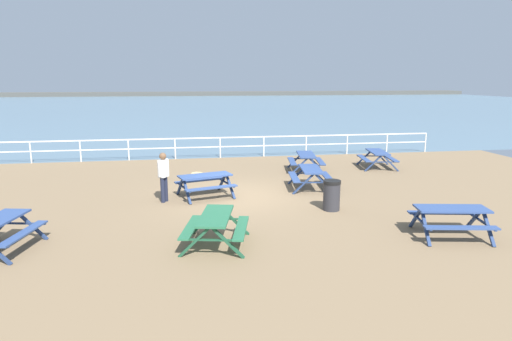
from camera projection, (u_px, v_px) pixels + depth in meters
ground_plane at (239, 199)px, 15.43m from camera, size 30.00×24.00×0.20m
sea_band at (195, 106)px, 66.36m from camera, size 142.00×90.00×0.01m
distant_shoreline at (190, 96)px, 107.89m from camera, size 142.00×6.00×1.80m
seaward_railing at (220, 143)px, 22.74m from camera, size 23.07×0.07×1.08m
picnic_table_near_left at (451, 215)px, 11.35m from camera, size 2.05×1.82×0.80m
picnic_table_near_right at (205, 180)px, 15.22m from camera, size 2.15×1.95×0.80m
picnic_table_far_left at (377, 155)px, 20.17m from camera, size 1.78×2.02×0.80m
picnic_table_far_right at (311, 173)px, 16.33m from camera, size 1.74×1.98×0.80m
picnic_table_seaward at (306, 158)px, 19.47m from camera, size 1.78×2.01×0.80m
picnic_table_corner at (216, 222)px, 10.76m from camera, size 1.86×2.08×0.80m
visitor at (164, 174)px, 14.51m from camera, size 0.36×0.47×1.66m
litter_bin at (332, 195)px, 13.68m from camera, size 0.55×0.55×0.95m
rope_coil at (197, 174)px, 18.70m from camera, size 0.55×0.55×0.11m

